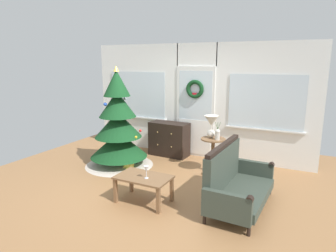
% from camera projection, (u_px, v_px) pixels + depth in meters
% --- Properties ---
extents(ground_plane, '(6.76, 6.76, 0.00)m').
position_uv_depth(ground_plane, '(151.00, 188.00, 5.23)').
color(ground_plane, '#996B42').
extents(back_wall_with_door, '(5.20, 0.19, 2.55)m').
position_uv_depth(back_wall_with_door, '(196.00, 101.00, 6.78)').
color(back_wall_with_door, white).
rests_on(back_wall_with_door, ground).
extents(christmas_tree, '(1.43, 1.43, 2.08)m').
position_uv_depth(christmas_tree, '(118.00, 130.00, 6.21)').
color(christmas_tree, '#4C331E').
rests_on(christmas_tree, ground).
extents(dresser_cabinet, '(0.92, 0.48, 0.78)m').
position_uv_depth(dresser_cabinet, '(169.00, 139.00, 6.95)').
color(dresser_cabinet, black).
rests_on(dresser_cabinet, ground).
extents(settee_sofa, '(0.78, 1.53, 0.96)m').
position_uv_depth(settee_sofa, '(234.00, 183.00, 4.50)').
color(settee_sofa, black).
rests_on(settee_sofa, ground).
extents(side_table, '(0.50, 0.48, 0.69)m').
position_uv_depth(side_table, '(213.00, 148.00, 5.86)').
color(side_table, brown).
rests_on(side_table, ground).
extents(table_lamp, '(0.28, 0.28, 0.44)m').
position_uv_depth(table_lamp, '(211.00, 124.00, 5.81)').
color(table_lamp, silver).
rests_on(table_lamp, side_table).
extents(flower_vase, '(0.11, 0.10, 0.35)m').
position_uv_depth(flower_vase, '(217.00, 134.00, 5.69)').
color(flower_vase, beige).
rests_on(flower_vase, side_table).
extents(coffee_table, '(0.85, 0.53, 0.42)m').
position_uv_depth(coffee_table, '(144.00, 180.00, 4.64)').
color(coffee_table, brown).
rests_on(coffee_table, ground).
extents(wine_glass, '(0.08, 0.08, 0.20)m').
position_uv_depth(wine_glass, '(146.00, 169.00, 4.52)').
color(wine_glass, silver).
rests_on(wine_glass, coffee_table).
extents(gift_box, '(0.17, 0.15, 0.17)m').
position_uv_depth(gift_box, '(128.00, 166.00, 6.06)').
color(gift_box, '#D8C64C').
rests_on(gift_box, ground).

